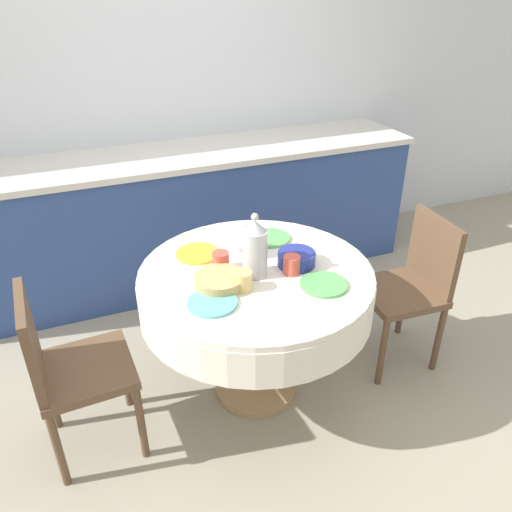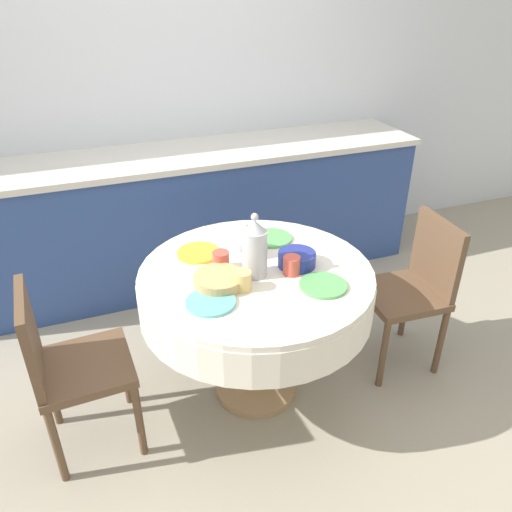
% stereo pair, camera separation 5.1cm
% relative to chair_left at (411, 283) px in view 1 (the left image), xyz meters
% --- Properties ---
extents(ground_plane, '(12.00, 12.00, 0.00)m').
position_rel_chair_left_xyz_m(ground_plane, '(-0.90, 0.05, -0.50)').
color(ground_plane, '#9E937F').
extents(wall_back, '(7.00, 0.05, 2.60)m').
position_rel_chair_left_xyz_m(wall_back, '(-0.90, 1.67, 0.80)').
color(wall_back, silver).
rests_on(wall_back, ground_plane).
extents(kitchen_counter, '(3.24, 0.64, 0.94)m').
position_rel_chair_left_xyz_m(kitchen_counter, '(-0.90, 1.34, -0.02)').
color(kitchen_counter, '#2D4784').
rests_on(kitchen_counter, ground_plane).
extents(dining_table, '(1.12, 1.12, 0.75)m').
position_rel_chair_left_xyz_m(dining_table, '(-0.90, 0.05, 0.12)').
color(dining_table, tan).
rests_on(dining_table, ground_plane).
extents(chair_left, '(0.42, 0.42, 0.87)m').
position_rel_chair_left_xyz_m(chair_left, '(0.00, 0.00, 0.00)').
color(chair_left, brown).
rests_on(chair_left, ground_plane).
extents(chair_right, '(0.42, 0.42, 0.87)m').
position_rel_chair_left_xyz_m(chair_right, '(-1.79, 0.02, 0.00)').
color(chair_right, brown).
rests_on(chair_right, ground_plane).
extents(plate_near_left, '(0.22, 0.22, 0.01)m').
position_rel_chair_left_xyz_m(plate_near_left, '(-1.17, -0.13, 0.26)').
color(plate_near_left, '#60BCB7').
rests_on(plate_near_left, dining_table).
extents(cup_near_left, '(0.08, 0.08, 0.09)m').
position_rel_chair_left_xyz_m(cup_near_left, '(-1.01, -0.07, 0.30)').
color(cup_near_left, '#DBB766').
rests_on(cup_near_left, dining_table).
extents(plate_near_right, '(0.22, 0.22, 0.01)m').
position_rel_chair_left_xyz_m(plate_near_right, '(-0.66, -0.18, 0.26)').
color(plate_near_right, '#5BA85B').
rests_on(plate_near_right, dining_table).
extents(cup_near_right, '(0.08, 0.08, 0.09)m').
position_rel_chair_left_xyz_m(cup_near_right, '(-0.75, -0.03, 0.30)').
color(cup_near_right, '#CC4C3D').
rests_on(cup_near_right, dining_table).
extents(plate_far_left, '(0.22, 0.22, 0.01)m').
position_rel_chair_left_xyz_m(plate_far_left, '(-1.11, 0.31, 0.26)').
color(plate_far_left, yellow).
rests_on(plate_far_left, dining_table).
extents(cup_far_left, '(0.08, 0.08, 0.09)m').
position_rel_chair_left_xyz_m(cup_far_left, '(-1.04, 0.13, 0.30)').
color(cup_far_left, '#CC4C3D').
rests_on(cup_far_left, dining_table).
extents(plate_far_right, '(0.22, 0.22, 0.01)m').
position_rel_chair_left_xyz_m(plate_far_right, '(-0.71, 0.32, 0.26)').
color(plate_far_right, '#5BA85B').
rests_on(plate_far_right, dining_table).
extents(cup_far_right, '(0.08, 0.08, 0.09)m').
position_rel_chair_left_xyz_m(cup_far_right, '(-0.86, 0.22, 0.30)').
color(cup_far_right, '#CC4C3D').
rests_on(cup_far_right, dining_table).
extents(coffee_carafe, '(0.11, 0.11, 0.31)m').
position_rel_chair_left_xyz_m(coffee_carafe, '(-0.91, 0.03, 0.39)').
color(coffee_carafe, '#B2B2B7').
rests_on(coffee_carafe, dining_table).
extents(teapot, '(0.18, 0.13, 0.17)m').
position_rel_chair_left_xyz_m(teapot, '(-0.89, 0.22, 0.33)').
color(teapot, white).
rests_on(teapot, dining_table).
extents(bread_basket, '(0.23, 0.23, 0.05)m').
position_rel_chair_left_xyz_m(bread_basket, '(-1.10, -0.00, 0.28)').
color(bread_basket, tan).
rests_on(bread_basket, dining_table).
extents(fruit_bowl, '(0.18, 0.18, 0.07)m').
position_rel_chair_left_xyz_m(fruit_bowl, '(-0.70, 0.03, 0.29)').
color(fruit_bowl, navy).
rests_on(fruit_bowl, dining_table).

